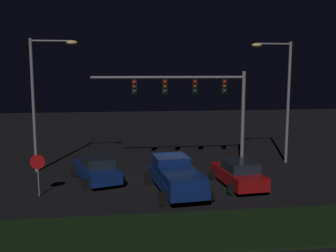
% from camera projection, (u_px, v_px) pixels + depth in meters
% --- Properties ---
extents(ground_plane, '(80.00, 80.00, 0.00)m').
position_uv_depth(ground_plane, '(174.00, 181.00, 23.47)').
color(ground_plane, black).
extents(grass_median, '(26.77, 4.12, 0.10)m').
position_uv_depth(grass_median, '(200.00, 231.00, 16.04)').
color(grass_median, black).
rests_on(grass_median, ground_plane).
extents(pickup_truck, '(3.30, 5.60, 1.80)m').
position_uv_depth(pickup_truck, '(175.00, 174.00, 21.15)').
color(pickup_truck, navy).
rests_on(pickup_truck, ground_plane).
extents(car_sedan, '(3.35, 4.75, 1.51)m').
position_uv_depth(car_sedan, '(97.00, 169.00, 23.22)').
color(car_sedan, navy).
rests_on(car_sedan, ground_plane).
extents(car_sedan_far, '(2.75, 4.55, 1.51)m').
position_uv_depth(car_sedan_far, '(239.00, 174.00, 22.23)').
color(car_sedan_far, maroon).
rests_on(car_sedan_far, ground_plane).
extents(traffic_signal_gantry, '(10.32, 0.56, 6.50)m').
position_uv_depth(traffic_signal_gantry, '(195.00, 93.00, 26.10)').
color(traffic_signal_gantry, slate).
rests_on(traffic_signal_gantry, ground_plane).
extents(street_lamp_left, '(2.99, 0.44, 8.55)m').
position_uv_depth(street_lamp_left, '(42.00, 89.00, 24.91)').
color(street_lamp_left, slate).
rests_on(street_lamp_left, ground_plane).
extents(street_lamp_right, '(2.88, 0.44, 8.51)m').
position_uv_depth(street_lamp_right, '(281.00, 88.00, 27.33)').
color(street_lamp_right, slate).
rests_on(street_lamp_right, ground_plane).
extents(stop_sign, '(0.76, 0.08, 2.23)m').
position_uv_depth(stop_sign, '(38.00, 167.00, 20.35)').
color(stop_sign, slate).
rests_on(stop_sign, ground_plane).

